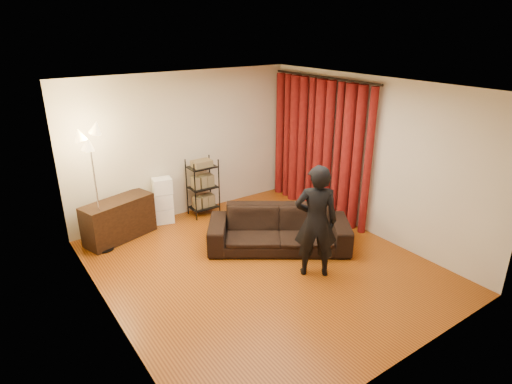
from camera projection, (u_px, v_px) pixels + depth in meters
floor at (262, 266)px, 6.57m from camera, size 5.00×5.00×0.00m
ceiling at (263, 87)px, 5.58m from camera, size 5.00×5.00×0.00m
wall_back at (184, 145)px, 7.99m from camera, size 5.00×0.00×5.00m
wall_front at (411, 257)px, 4.17m from camera, size 5.00×0.00×5.00m
wall_left at (102, 223)px, 4.88m from camera, size 0.00×5.00×5.00m
wall_right at (370, 157)px, 7.28m from camera, size 0.00×5.00×5.00m
curtain_rod at (324, 77)px, 7.63m from camera, size 0.04×2.65×0.04m
curtain at (319, 148)px, 8.10m from camera, size 0.22×2.65×2.55m
sofa at (279, 229)px, 7.01m from camera, size 2.38×2.04×0.67m
person at (316, 222)px, 6.08m from camera, size 0.74×0.70×1.69m
media_cabinet at (119, 219)px, 7.30m from camera, size 1.29×0.79×0.71m
storage_boxes at (163, 201)px, 7.87m from camera, size 0.41×0.36×0.87m
wire_shelf at (203, 187)px, 8.16m from camera, size 0.53×0.40×1.12m
floor_lamp at (97, 192)px, 6.68m from camera, size 0.43×0.43×2.03m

